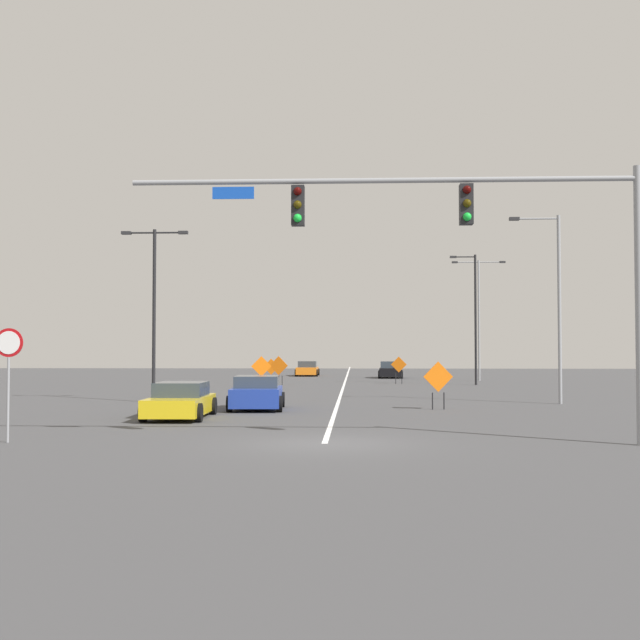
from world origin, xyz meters
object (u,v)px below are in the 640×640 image
at_px(street_lamp_mid_right, 154,300).
at_px(street_lamp_far_right, 479,310).
at_px(car_yellow_far, 180,401).
at_px(construction_sign_right_shoulder, 438,379).
at_px(street_lamp_near_right, 474,314).
at_px(construction_sign_median_far, 261,368).
at_px(traffic_signal_assembly, 466,231).
at_px(car_orange_mid, 307,369).
at_px(car_black_distant, 391,370).
at_px(construction_sign_right_lane, 399,366).
at_px(construction_sign_left_shoulder, 279,367).
at_px(construction_sign_median_near, 271,368).
at_px(stop_sign, 9,362).
at_px(street_lamp_mid_left, 555,299).
at_px(car_blue_near, 257,393).

bearing_deg(street_lamp_mid_right, street_lamp_far_right, 53.86).
height_order(street_lamp_far_right, car_yellow_far, street_lamp_far_right).
bearing_deg(construction_sign_right_shoulder, street_lamp_near_right, 78.07).
bearing_deg(construction_sign_median_far, traffic_signal_assembly, -72.45).
distance_m(construction_sign_right_shoulder, car_orange_mid, 41.13).
xyz_separation_m(traffic_signal_assembly, street_lamp_near_right, (5.22, 34.32, -0.64)).
distance_m(street_lamp_near_right, car_black_distant, 14.64).
height_order(street_lamp_mid_right, construction_sign_median_far, street_lamp_mid_right).
bearing_deg(construction_sign_right_lane, construction_sign_left_shoulder, -165.31).
relative_size(street_lamp_near_right, construction_sign_right_shoulder, 4.59).
bearing_deg(car_orange_mid, construction_sign_median_near, -96.26).
distance_m(stop_sign, construction_sign_right_shoulder, 17.33).
bearing_deg(street_lamp_far_right, street_lamp_mid_left, -91.26).
bearing_deg(construction_sign_median_near, car_orange_mid, 83.74).
bearing_deg(street_lamp_mid_right, car_blue_near, -38.22).
bearing_deg(street_lamp_near_right, car_orange_mid, 124.79).
xyz_separation_m(street_lamp_mid_right, construction_sign_median_far, (3.67, 11.09, -3.41)).
xyz_separation_m(construction_sign_right_lane, car_yellow_far, (-9.25, -28.43, -0.63)).
bearing_deg(stop_sign, traffic_signal_assembly, 0.52).
relative_size(construction_sign_right_shoulder, car_yellow_far, 0.42).
xyz_separation_m(construction_sign_left_shoulder, car_blue_near, (1.26, -22.14, -0.57)).
xyz_separation_m(street_lamp_mid_left, car_orange_mid, (-13.37, 36.83, -4.07)).
height_order(construction_sign_left_shoulder, construction_sign_median_far, construction_sign_median_far).
bearing_deg(construction_sign_left_shoulder, street_lamp_far_right, 27.90).
distance_m(street_lamp_mid_left, construction_sign_right_shoulder, 7.50).
distance_m(street_lamp_near_right, construction_sign_median_far, 16.01).
bearing_deg(car_orange_mid, street_lamp_mid_right, -97.63).
distance_m(traffic_signal_assembly, car_black_distant, 47.62).
bearing_deg(construction_sign_right_shoulder, stop_sign, -136.03).
bearing_deg(street_lamp_far_right, construction_sign_right_lane, -138.95).
bearing_deg(car_black_distant, street_lamp_mid_left, -79.34).
xyz_separation_m(street_lamp_far_right, construction_sign_right_shoulder, (-6.19, -29.66, -4.26)).
distance_m(construction_sign_median_far, car_blue_near, 15.37).
xyz_separation_m(construction_sign_median_near, car_blue_near, (2.10, -25.25, -0.43)).
bearing_deg(car_blue_near, car_black_distant, 79.01).
distance_m(stop_sign, car_black_distant, 49.01).
height_order(construction_sign_median_far, construction_sign_right_shoulder, construction_sign_median_far).
relative_size(stop_sign, street_lamp_far_right, 0.32).
xyz_separation_m(street_lamp_mid_right, street_lamp_mid_left, (18.26, -0.30, -0.02)).
relative_size(street_lamp_near_right, construction_sign_median_far, 4.40).
bearing_deg(car_yellow_far, street_lamp_far_right, 65.20).
height_order(street_lamp_mid_right, street_lamp_mid_left, street_lamp_mid_left).
bearing_deg(street_lamp_mid_left, construction_sign_right_shoulder, -147.61).
distance_m(construction_sign_right_shoulder, car_blue_near, 7.37).
height_order(street_lamp_far_right, car_orange_mid, street_lamp_far_right).
xyz_separation_m(car_orange_mid, car_yellow_far, (-1.81, -44.82, -0.03)).
height_order(construction_sign_right_lane, construction_sign_right_shoulder, construction_sign_right_shoulder).
relative_size(stop_sign, construction_sign_right_lane, 1.56).
bearing_deg(traffic_signal_assembly, construction_sign_right_shoulder, 87.69).
bearing_deg(construction_sign_right_shoulder, car_blue_near, -177.53).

